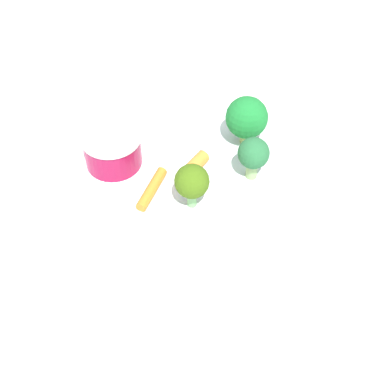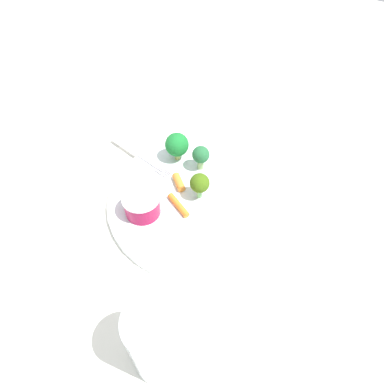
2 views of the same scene
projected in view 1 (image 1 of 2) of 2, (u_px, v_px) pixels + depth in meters
ground_plane at (192, 212)px, 0.56m from camera, size 2.40×2.40×0.00m
plate at (192, 208)px, 0.56m from camera, size 0.31×0.31×0.01m
sauce_cup at (113, 149)px, 0.58m from camera, size 0.06×0.06×0.04m
broccoli_floret_0 at (193, 182)px, 0.53m from camera, size 0.03×0.03×0.05m
broccoli_floret_1 at (253, 154)px, 0.56m from camera, size 0.03×0.03×0.05m
broccoli_floret_2 at (247, 118)px, 0.59m from camera, size 0.04×0.04×0.06m
carrot_stick_0 at (190, 166)px, 0.58m from camera, size 0.03×0.04×0.01m
carrot_stick_1 at (152, 189)px, 0.56m from camera, size 0.03×0.05×0.01m
fork at (209, 103)px, 0.65m from camera, size 0.02×0.16×0.00m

